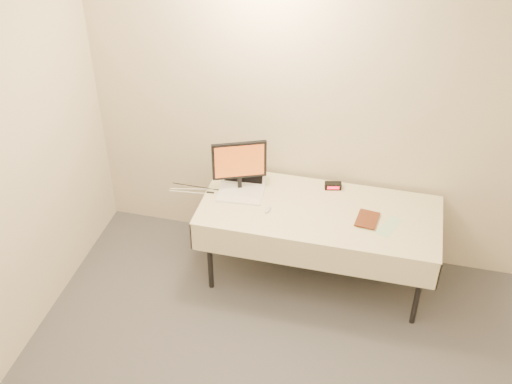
% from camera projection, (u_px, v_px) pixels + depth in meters
% --- Properties ---
extents(back_wall, '(4.00, 0.10, 2.70)m').
position_uv_depth(back_wall, '(334.00, 112.00, 4.96)').
color(back_wall, beige).
rests_on(back_wall, ground).
extents(table, '(1.86, 0.81, 0.74)m').
position_uv_depth(table, '(319.00, 216.00, 5.01)').
color(table, black).
rests_on(table, ground).
extents(laptop, '(0.38, 0.37, 0.24)m').
position_uv_depth(laptop, '(242.00, 184.00, 5.15)').
color(laptop, white).
rests_on(laptop, table).
extents(monitor, '(0.41, 0.20, 0.44)m').
position_uv_depth(monitor, '(239.00, 163.00, 5.03)').
color(monitor, black).
rests_on(monitor, table).
extents(book, '(0.16, 0.04, 0.21)m').
position_uv_depth(book, '(358.00, 207.00, 4.82)').
color(book, brown).
rests_on(book, table).
extents(alarm_clock, '(0.14, 0.08, 0.06)m').
position_uv_depth(alarm_clock, '(333.00, 186.00, 5.18)').
color(alarm_clock, black).
rests_on(alarm_clock, table).
extents(clicker, '(0.06, 0.09, 0.02)m').
position_uv_depth(clicker, '(268.00, 210.00, 4.96)').
color(clicker, silver).
rests_on(clicker, table).
extents(paper_form, '(0.20, 0.28, 0.00)m').
position_uv_depth(paper_form, '(389.00, 226.00, 4.81)').
color(paper_form, '#B1DFB2').
rests_on(paper_form, table).
extents(usb_dongle, '(0.06, 0.02, 0.01)m').
position_uv_depth(usb_dongle, '(210.00, 193.00, 5.14)').
color(usb_dongle, black).
rests_on(usb_dongle, table).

